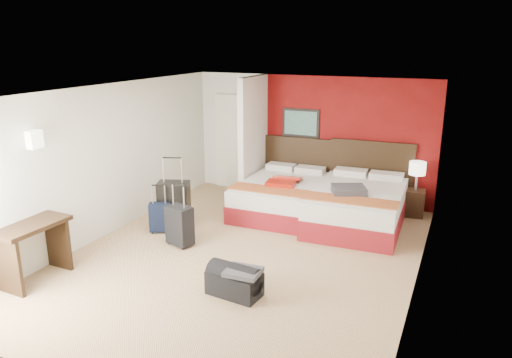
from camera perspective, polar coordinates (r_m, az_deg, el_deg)
The scene contains 17 objects.
ground at distance 7.57m, azimuth -1.45°, elevation -8.97°, with size 6.50×6.50×0.00m, color tan.
room_walls at distance 8.98m, azimuth -5.79°, elevation 3.47°, with size 5.02×6.52×2.50m.
red_accent_panel at distance 9.87m, azimuth 10.51°, elevation 4.39°, with size 3.50×0.04×2.50m, color maroon.
partition_wall at distance 9.84m, azimuth -0.32°, elevation 4.62°, with size 0.12×1.20×2.50m, color silver.
entry_door at distance 10.72m, azimuth -2.71°, elevation 4.33°, with size 0.82×0.06×2.05m, color silver.
bed_left at distance 9.31m, azimuth 2.92°, elevation -2.09°, with size 1.42×2.03×0.61m, color silver.
bed_right at distance 8.84m, azimuth 11.70°, elevation -3.26°, with size 1.53×2.19×0.66m, color silver.
red_suitcase_open at distance 9.08m, azimuth 3.31°, elevation -0.26°, with size 0.52×0.71×0.09m, color #A81B0E.
jacket_bundle at distance 8.45m, azimuth 10.75°, elevation -1.27°, with size 0.55×0.44×0.13m, color #3E3E43.
nightstand at distance 9.60m, azimuth 17.95°, elevation -2.66°, with size 0.36×0.36×0.50m, color black.
table_lamp at distance 9.45m, azimuth 18.22°, elevation 0.32°, with size 0.30×0.30×0.53m, color white.
suitcase_black at distance 8.65m, azimuth -9.51°, elevation -3.08°, with size 0.53×0.33×0.80m, color black.
suitcase_charcoal at distance 7.92m, azimuth -8.88°, elevation -5.55°, with size 0.42×0.26×0.62m, color black.
suitcase_navy at distance 8.53m, azimuth -11.11°, elevation -4.55°, with size 0.35×0.21×0.48m, color black.
duffel_bag at distance 6.45m, azimuth -2.53°, elevation -11.94°, with size 0.69×0.37×0.35m, color black.
jacket_draped at distance 6.26m, azimuth -1.51°, elevation -10.75°, with size 0.44×0.37×0.06m, color #3E3E44.
desk at distance 7.35m, azimuth -24.38°, elevation -7.77°, with size 0.50×0.99×0.83m, color black.
Camera 1 is at (2.93, -6.20, 3.20)m, focal length 34.34 mm.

